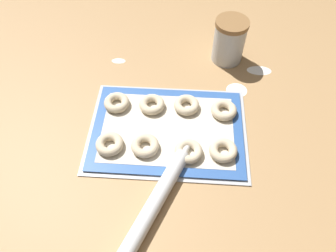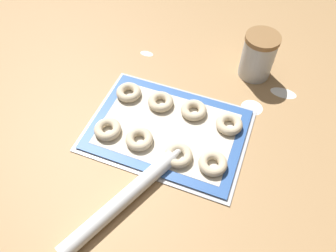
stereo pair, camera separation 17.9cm
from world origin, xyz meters
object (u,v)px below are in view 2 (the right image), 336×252
Objects in this scene: baking_tray at (168,130)px; bagel_front_mid_right at (178,155)px; bagel_back_far_right at (229,124)px; bagel_back_far_left at (129,92)px; bagel_back_mid_left at (161,102)px; bagel_front_mid_left at (139,139)px; flour_canister at (258,56)px; bagel_front_far_left at (108,129)px; rolling_pin at (121,201)px; bagel_front_far_right at (213,163)px; bagel_back_mid_right at (194,110)px.

baking_tray is 0.11m from bagel_front_mid_right.
bagel_back_far_right is at bearing 23.18° from baking_tray.
bagel_back_far_left is at bearing 144.22° from bagel_front_mid_right.
bagel_back_far_right is (0.17, 0.07, 0.02)m from baking_tray.
bagel_back_far_left is 0.11m from bagel_back_mid_left.
bagel_back_mid_left is (0.01, 0.16, 0.00)m from bagel_front_mid_left.
flour_canister is (0.36, 0.26, 0.06)m from bagel_back_far_left.
bagel_front_far_left and bagel_back_far_left have the same top height.
rolling_pin reaches higher than bagel_front_mid_right.
bagel_front_mid_right is at bearing -174.43° from bagel_front_far_right.
bagel_front_far_right is 0.37m from bagel_back_far_left.
bagel_front_far_right is (0.33, -0.00, 0.00)m from bagel_front_far_left.
baking_tray is at bearing -119.27° from flour_canister.
bagel_front_far_right is at bearing 5.57° from bagel_front_mid_right.
bagel_front_mid_left and bagel_back_mid_left have the same top height.
bagel_front_far_left is 0.33m from bagel_front_far_right.
bagel_front_far_left is 1.00× the size of bagel_front_mid_right.
bagel_back_mid_left is 1.00× the size of bagel_back_far_right.
flour_canister reaches higher than bagel_back_mid_left.
bagel_front_mid_right is 1.00× the size of bagel_back_mid_right.
bagel_front_far_left is at bearing -130.45° from flour_canister.
bagel_front_mid_right is at bearing -53.30° from baking_tray.
bagel_front_far_left is 0.27m from bagel_back_mid_right.
bagel_back_far_left is (-0.17, 0.08, 0.02)m from baking_tray.
bagel_back_far_left is (-0.34, 0.16, 0.00)m from bagel_front_far_right.
bagel_back_far_right is 0.28m from flour_canister.
bagel_back_far_right is at bearing 32.50° from bagel_front_mid_left.
bagel_back_far_left is at bearing 154.15° from baking_tray.
bagel_back_far_left is 0.38m from rolling_pin.
bagel_back_far_right is at bearing 24.00° from bagel_front_far_left.
bagel_front_far_right and bagel_back_mid_left have the same top height.
bagel_back_mid_right is 0.51× the size of flour_canister.
bagel_back_far_left and bagel_back_far_right have the same top height.
rolling_pin reaches higher than bagel_back_far_left.
flour_canister is (0.25, 0.26, 0.06)m from bagel_back_mid_left.
baking_tray is at bearing 24.84° from bagel_front_far_left.
flour_canister is (0.13, 0.43, 0.06)m from bagel_front_mid_right.
bagel_front_mid_left is at bearing -125.44° from bagel_back_mid_right.
baking_tray is 5.93× the size of bagel_front_far_right.
bagel_front_mid_left is 0.19m from bagel_back_far_left.
bagel_front_far_right is at bearing -0.08° from bagel_front_far_left.
baking_tray is 5.93× the size of bagel_back_mid_left.
bagel_front_far_left is at bearing 125.77° from rolling_pin.
flour_canister is at bearing 35.74° from bagel_back_far_left.
bagel_back_mid_right is (0.12, 0.16, 0.00)m from bagel_front_mid_left.
bagel_back_far_left and bagel_back_mid_left have the same top height.
bagel_front_far_left and bagel_back_mid_right have the same top height.
rolling_pin reaches higher than bagel_front_far_left.
bagel_front_far_right is at bearing -56.02° from bagel_back_mid_right.
bagel_back_far_left is at bearing 91.63° from bagel_front_far_left.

